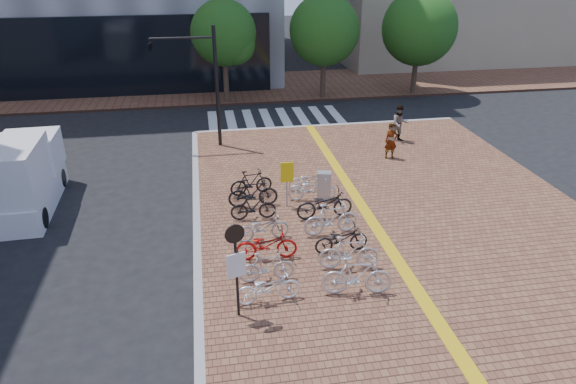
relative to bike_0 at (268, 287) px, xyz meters
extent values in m
plane|color=black|center=(2.15, 2.38, -0.61)|extent=(120.00, 120.00, 0.00)
cube|color=brown|center=(5.15, -2.62, -0.54)|extent=(14.00, 34.00, 0.15)
cube|color=gold|center=(4.15, -2.62, -0.46)|extent=(0.40, 34.00, 0.01)
cube|color=gray|center=(5.15, 14.38, -0.54)|extent=(14.00, 0.25, 0.15)
cube|color=brown|center=(2.15, 23.38, -0.54)|extent=(70.00, 8.00, 0.15)
cube|color=silver|center=(-0.85, 16.38, -0.61)|extent=(0.50, 4.00, 0.01)
cube|color=silver|center=(0.15, 16.38, -0.61)|extent=(0.50, 4.00, 0.01)
cube|color=silver|center=(1.15, 16.38, -0.61)|extent=(0.50, 4.00, 0.01)
cube|color=silver|center=(2.15, 16.38, -0.61)|extent=(0.50, 4.00, 0.01)
cube|color=silver|center=(3.15, 16.38, -0.61)|extent=(0.50, 4.00, 0.01)
cube|color=silver|center=(4.15, 16.38, -0.61)|extent=(0.50, 4.00, 0.01)
cube|color=silver|center=(5.15, 16.38, -0.61)|extent=(0.50, 4.00, 0.01)
cube|color=silver|center=(6.15, 16.38, -0.61)|extent=(0.50, 4.00, 0.01)
cylinder|color=#38281E|center=(0.15, 19.88, 0.84)|extent=(0.32, 0.32, 2.60)
sphere|color=#194714|center=(0.15, 19.88, 3.59)|extent=(3.80, 3.80, 3.80)
sphere|color=#194714|center=(0.75, 19.58, 2.99)|extent=(2.40, 2.40, 2.40)
cylinder|color=#38281E|center=(6.15, 19.88, 0.84)|extent=(0.32, 0.32, 2.60)
sphere|color=#194714|center=(6.15, 19.88, 3.59)|extent=(4.20, 4.20, 4.20)
sphere|color=#194714|center=(6.75, 19.58, 2.99)|extent=(2.40, 2.40, 2.40)
cylinder|color=#38281E|center=(12.15, 19.88, 0.84)|extent=(0.32, 0.32, 2.60)
sphere|color=#194714|center=(12.15, 19.88, 3.59)|extent=(4.60, 4.60, 4.60)
sphere|color=#194714|center=(12.75, 19.58, 2.99)|extent=(2.40, 2.40, 2.40)
imported|color=white|center=(0.00, 0.00, 0.00)|extent=(1.81, 0.76, 0.93)
imported|color=#B6B6BB|center=(0.09, 0.94, 0.01)|extent=(1.59, 0.47, 0.95)
imported|color=#B40E0C|center=(0.24, 2.09, 0.03)|extent=(1.89, 0.72, 0.98)
imported|color=#A4A4A9|center=(0.26, 3.21, -0.01)|extent=(1.80, 0.77, 0.92)
imported|color=black|center=(0.12, 4.65, 0.01)|extent=(1.59, 0.46, 0.96)
imported|color=black|center=(0.22, 5.63, 0.08)|extent=(1.82, 0.53, 1.09)
imported|color=black|center=(0.26, 6.65, 0.03)|extent=(1.71, 0.76, 0.99)
imported|color=silver|center=(2.42, -0.08, 0.12)|extent=(2.01, 0.83, 1.17)
imported|color=silver|center=(2.55, 1.16, 0.08)|extent=(1.86, 0.71, 1.09)
imported|color=black|center=(2.57, 2.10, -0.02)|extent=(1.73, 0.70, 0.89)
imported|color=silver|center=(2.52, 3.20, 0.10)|extent=(1.92, 0.69, 1.13)
imported|color=black|center=(2.58, 4.35, 0.06)|extent=(2.04, 0.82, 1.05)
imported|color=silver|center=(2.44, 5.77, 0.01)|extent=(1.88, 0.88, 0.95)
imported|color=silver|center=(2.49, 6.64, -0.05)|extent=(1.61, 0.59, 0.84)
imported|color=gray|center=(6.77, 9.30, 0.33)|extent=(0.59, 0.39, 1.60)
imported|color=#4C5061|center=(7.96, 11.38, 0.42)|extent=(0.87, 0.68, 1.77)
cube|color=#B6B7BB|center=(2.90, 5.78, 0.08)|extent=(0.57, 0.47, 1.09)
cylinder|color=#B7B7BC|center=(1.43, 5.44, 0.38)|extent=(0.07, 0.07, 1.69)
cube|color=yellow|center=(1.43, 5.40, 0.90)|extent=(0.47, 0.05, 0.75)
cylinder|color=black|center=(-0.82, -0.42, 0.87)|extent=(0.09, 0.09, 2.68)
cylinder|color=black|center=(-0.82, -0.48, 1.99)|extent=(0.49, 0.18, 0.50)
cube|color=silver|center=(-0.82, -0.48, 1.10)|extent=(0.48, 0.18, 0.67)
cylinder|color=black|center=(-0.65, 12.26, 2.29)|extent=(0.17, 0.17, 5.52)
cylinder|color=black|center=(-2.03, 12.26, 4.55)|extent=(2.76, 0.11, 0.11)
imported|color=black|center=(-3.41, 12.26, 4.27)|extent=(0.24, 1.14, 0.46)
cube|color=white|center=(-8.00, 7.19, -0.14)|extent=(2.17, 4.84, 0.96)
cube|color=white|center=(-8.04, 8.57, 1.03)|extent=(2.08, 2.08, 1.38)
cube|color=white|center=(-7.97, 6.34, 1.19)|extent=(2.22, 3.04, 1.91)
cylinder|color=black|center=(-8.96, 8.86, -0.24)|extent=(0.26, 0.75, 0.74)
cylinder|color=black|center=(-7.15, 8.91, -0.24)|extent=(0.26, 0.75, 0.74)
cylinder|color=black|center=(-7.04, 5.52, -0.24)|extent=(0.26, 0.75, 0.74)
camera|label=1|loc=(-1.35, -11.06, 8.17)|focal=32.00mm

